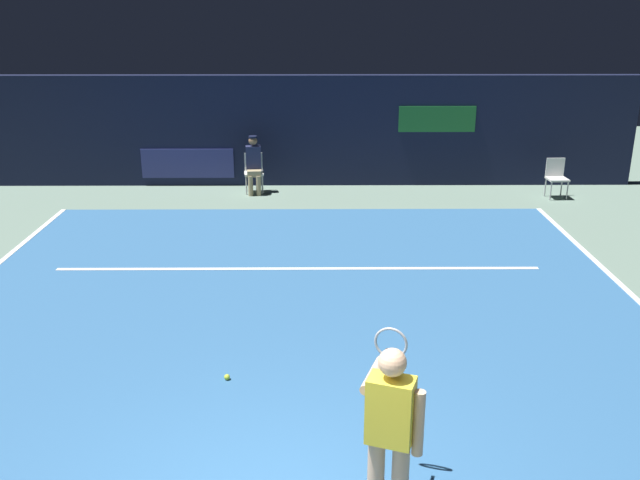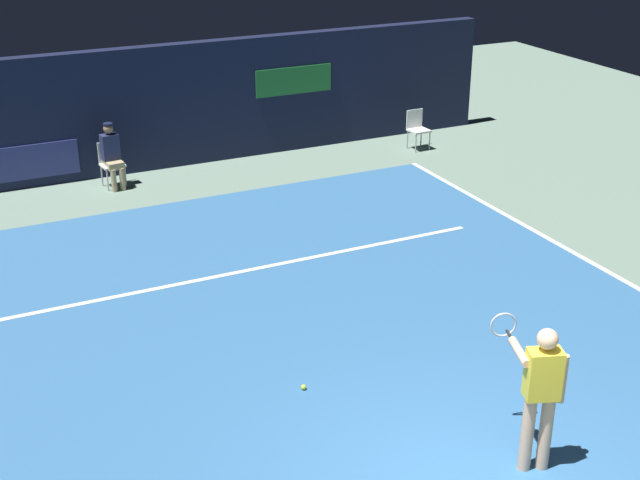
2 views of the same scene
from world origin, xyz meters
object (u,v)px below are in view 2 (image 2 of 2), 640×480
at_px(tennis_player, 540,390).
at_px(courtside_chair_near, 417,127).
at_px(line_judge_on_chair, 112,155).
at_px(tennis_ball, 303,387).

distance_m(tennis_player, courtside_chair_near, 11.43).
distance_m(line_judge_on_chair, tennis_ball, 8.37).
bearing_deg(line_judge_on_chair, tennis_ball, -87.43).
height_order(line_judge_on_chair, tennis_ball, line_judge_on_chair).
relative_size(line_judge_on_chair, tennis_ball, 19.41).
relative_size(tennis_player, courtside_chair_near, 1.97).
height_order(tennis_player, tennis_ball, tennis_player).
relative_size(tennis_player, tennis_ball, 25.44).
bearing_deg(courtside_chair_near, tennis_ball, -129.25).
xyz_separation_m(tennis_player, line_judge_on_chair, (-2.00, 10.77, -0.30)).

